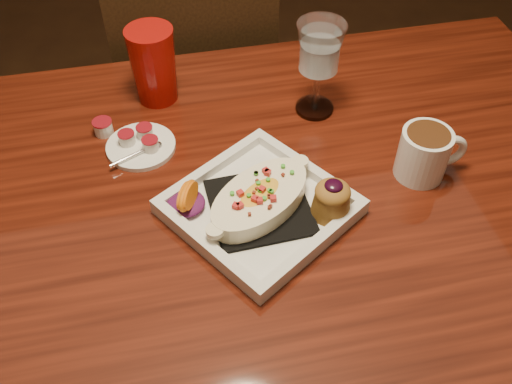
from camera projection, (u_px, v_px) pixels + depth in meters
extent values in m
plane|color=#311D10|center=(243.00, 378.00, 1.56)|extent=(7.00, 7.00, 0.00)
cube|color=maroon|center=(236.00, 200.00, 1.03)|extent=(1.50, 0.90, 0.04)
cylinder|color=black|center=(443.00, 158.00, 1.64)|extent=(0.07, 0.07, 0.71)
cube|color=black|center=(194.00, 93.00, 1.70)|extent=(0.42, 0.42, 0.04)
cylinder|color=black|center=(241.00, 109.00, 2.00)|extent=(0.04, 0.04, 0.45)
cylinder|color=black|center=(143.00, 122.00, 1.95)|extent=(0.04, 0.04, 0.45)
cylinder|color=black|center=(262.00, 177.00, 1.77)|extent=(0.04, 0.04, 0.45)
cylinder|color=black|center=(152.00, 194.00, 1.73)|extent=(0.04, 0.04, 0.45)
cube|color=black|center=(197.00, 56.00, 1.39)|extent=(0.40, 0.03, 0.46)
cube|color=white|center=(260.00, 210.00, 0.98)|extent=(0.36, 0.36, 0.01)
cube|color=black|center=(260.00, 207.00, 0.97)|extent=(0.17, 0.17, 0.01)
ellipsoid|color=gold|center=(260.00, 198.00, 0.95)|extent=(0.20, 0.17, 0.03)
ellipsoid|color=#5D1553|center=(186.00, 203.00, 0.97)|extent=(0.07, 0.07, 0.02)
cone|color=olive|center=(331.00, 202.00, 0.95)|extent=(0.07, 0.07, 0.05)
ellipsoid|color=olive|center=(333.00, 192.00, 0.93)|extent=(0.06, 0.06, 0.03)
ellipsoid|color=black|center=(334.00, 186.00, 0.92)|extent=(0.03, 0.03, 0.01)
cylinder|color=white|center=(423.00, 154.00, 1.01)|extent=(0.09, 0.09, 0.09)
cylinder|color=#3E2110|center=(428.00, 138.00, 0.98)|extent=(0.08, 0.08, 0.02)
torus|color=white|center=(449.00, 151.00, 1.02)|extent=(0.07, 0.02, 0.07)
cylinder|color=silver|center=(314.00, 108.00, 1.17)|extent=(0.08, 0.08, 0.01)
cylinder|color=silver|center=(316.00, 90.00, 1.13)|extent=(0.01, 0.01, 0.09)
cone|color=silver|center=(320.00, 49.00, 1.06)|extent=(0.09, 0.09, 0.10)
cylinder|color=white|center=(141.00, 146.00, 1.09)|extent=(0.13, 0.13, 0.01)
cylinder|color=silver|center=(127.00, 139.00, 1.08)|extent=(0.03, 0.03, 0.02)
cylinder|color=maroon|center=(126.00, 134.00, 1.07)|extent=(0.03, 0.03, 0.00)
cylinder|color=silver|center=(145.00, 132.00, 1.09)|extent=(0.03, 0.03, 0.02)
cylinder|color=maroon|center=(144.00, 127.00, 1.08)|extent=(0.03, 0.03, 0.00)
cylinder|color=silver|center=(151.00, 145.00, 1.07)|extent=(0.03, 0.03, 0.02)
cylinder|color=maroon|center=(150.00, 140.00, 1.06)|extent=(0.03, 0.03, 0.00)
cylinder|color=silver|center=(103.00, 128.00, 1.11)|extent=(0.04, 0.04, 0.03)
cylinder|color=maroon|center=(102.00, 122.00, 1.10)|extent=(0.04, 0.04, 0.00)
cone|color=#A10F0B|center=(154.00, 65.00, 1.14)|extent=(0.10, 0.10, 0.16)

